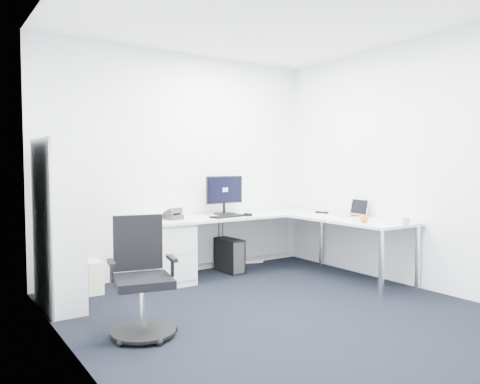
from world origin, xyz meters
TOP-DOWN VIEW (x-y plane):
  - ground at (0.00, 0.00)m, footprint 4.20×4.20m
  - ceiling at (0.00, 0.00)m, footprint 4.20×4.20m
  - wall_back at (0.00, 2.10)m, footprint 3.60×0.02m
  - wall_left at (-1.80, 0.00)m, footprint 0.02×4.20m
  - wall_right at (1.80, 0.00)m, footprint 0.02×4.20m
  - l_desk at (0.55, 1.40)m, footprint 2.46×1.38m
  - drawer_pedestal at (-0.39, 1.73)m, footprint 0.46×0.57m
  - bookshelf at (-1.62, 1.45)m, footprint 0.31×0.79m
  - task_chair at (-1.26, 0.30)m, footprint 0.62×0.62m
  - black_pc_tower at (0.49, 1.79)m, footprint 0.21×0.44m
  - beige_pc_tower at (-1.22, 1.82)m, footprint 0.16×0.36m
  - power_strip at (1.01, 2.08)m, footprint 0.35×0.15m
  - monitor at (0.47, 1.86)m, footprint 0.52×0.17m
  - black_keyboard at (0.34, 1.58)m, footprint 0.48×0.24m
  - mouse at (0.61, 1.55)m, footprint 0.09×0.12m
  - desk_phone at (-0.31, 1.74)m, footprint 0.22×0.22m
  - laptop at (1.55, 0.82)m, footprint 0.34×0.33m
  - white_keyboard at (1.28, 0.69)m, footprint 0.19×0.45m
  - headphones at (1.57, 1.28)m, footprint 0.14×0.19m
  - orange_fruit at (1.26, 0.31)m, footprint 0.09×0.09m
  - tissue_box at (1.45, 0.04)m, footprint 0.13×0.23m

SIDE VIEW (x-z plane):
  - ground at x=0.00m, z-range 0.00..0.00m
  - power_strip at x=1.01m, z-range 0.00..0.04m
  - beige_pc_tower at x=-1.22m, z-range 0.00..0.34m
  - black_pc_tower at x=0.49m, z-range 0.00..0.42m
  - drawer_pedestal at x=-0.39m, z-range 0.00..0.71m
  - l_desk at x=0.55m, z-range 0.00..0.72m
  - task_chair at x=-1.26m, z-range 0.00..0.93m
  - white_keyboard at x=1.28m, z-range 0.72..0.73m
  - black_keyboard at x=0.34m, z-range 0.72..0.74m
  - mouse at x=0.61m, z-range 0.72..0.75m
  - headphones at x=1.57m, z-range 0.72..0.76m
  - tissue_box at x=1.45m, z-range 0.72..0.79m
  - orange_fruit at x=1.26m, z-range 0.72..0.81m
  - desk_phone at x=-0.31m, z-range 0.72..0.84m
  - bookshelf at x=-1.62m, z-range 0.00..1.59m
  - laptop at x=1.55m, z-range 0.72..0.94m
  - monitor at x=0.47m, z-range 0.72..1.22m
  - wall_back at x=0.00m, z-range 0.00..2.70m
  - wall_left at x=-1.80m, z-range 0.00..2.70m
  - wall_right at x=1.80m, z-range 0.00..2.70m
  - ceiling at x=0.00m, z-range 2.70..2.70m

